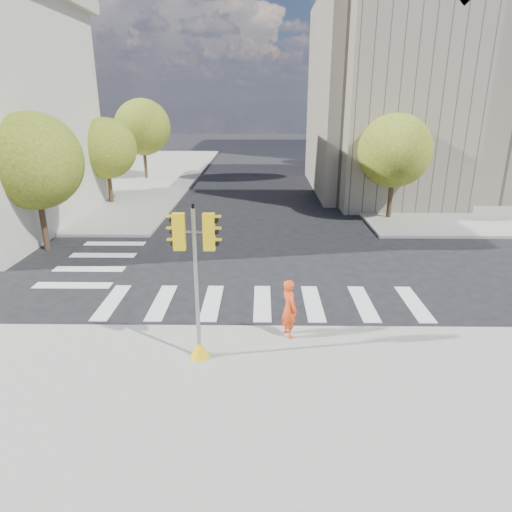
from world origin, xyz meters
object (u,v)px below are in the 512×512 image
at_px(lamp_far, 348,124).
at_px(traffic_signal, 197,297).
at_px(lamp_near, 386,136).
at_px(photographer, 289,308).

height_order(lamp_far, traffic_signal, lamp_far).
xyz_separation_m(lamp_far, traffic_signal, (-9.84, -33.84, -2.62)).
relative_size(lamp_near, traffic_signal, 1.89).
xyz_separation_m(traffic_signal, photographer, (2.52, 1.24, -0.91)).
distance_m(lamp_near, photographer, 20.30).
distance_m(lamp_far, photographer, 33.60).
height_order(lamp_near, lamp_far, same).
bearing_deg(lamp_near, lamp_far, 90.00).
distance_m(lamp_near, traffic_signal, 22.30).
xyz_separation_m(lamp_near, traffic_signal, (-9.84, -19.84, -2.62)).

